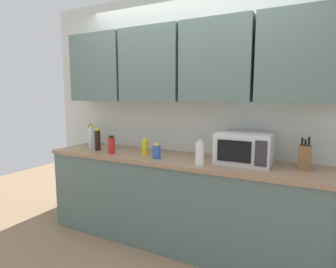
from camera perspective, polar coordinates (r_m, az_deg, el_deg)
The scene contains 11 objects.
wall_back_with_cabinets at distance 2.95m, azimuth 3.90°, elevation 9.19°, with size 3.71×0.38×2.60m.
counter_run at distance 2.93m, azimuth 1.83°, elevation -13.34°, with size 2.84×0.63×0.90m.
microwave at distance 2.62m, azimuth 15.26°, elevation -2.79°, with size 0.48×0.37×0.28m.
knife_block at distance 2.60m, azimuth 26.00°, elevation -4.23°, with size 0.11×0.12×0.27m.
bottle_soy_dark at distance 3.23m, azimuth -14.12°, elevation -1.15°, with size 0.06×0.06×0.25m.
bottle_clear_tall at distance 3.43m, azimuth -15.32°, elevation -0.63°, with size 0.07×0.07×0.26m.
bottle_green_oil at distance 3.62m, azimuth -15.47°, elevation -0.06°, with size 0.06×0.06×0.28m.
bottle_white_jar at distance 2.48m, azimuth 6.47°, elevation -3.94°, with size 0.08×0.08×0.23m.
bottle_blue_cleaner at distance 2.74m, azimuth -2.33°, elevation -3.59°, with size 0.08×0.08×0.15m.
bottle_red_sauce at distance 3.01m, azimuth -11.40°, elevation -2.25°, with size 0.07×0.07×0.19m.
bottle_yellow_mustard at distance 2.91m, azimuth -4.74°, elevation -2.68°, with size 0.07×0.07×0.18m.
Camera 1 is at (1.18, -2.77, 1.51)m, focal length 30.00 mm.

